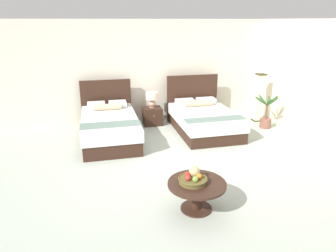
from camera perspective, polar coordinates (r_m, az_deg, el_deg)
name	(u,v)px	position (r m, az deg, el deg)	size (l,w,h in m)	color
ground_plane	(175,162)	(6.00, 1.34, -6.71)	(10.26, 9.22, 0.02)	#B0B9AB
wall_back	(148,71)	(8.26, -3.79, 9.98)	(10.26, 0.12, 2.62)	silver
wall_side_right	(320,83)	(7.48, 26.19, 7.16)	(0.12, 4.82, 2.62)	#EBE2C6
bed_near_window	(110,126)	(7.14, -10.71, -0.01)	(1.25, 2.23, 1.18)	#352016
bed_near_corner	(203,119)	(7.59, 6.54, 1.26)	(1.38, 2.06, 1.22)	#352016
nightstand	(152,116)	(8.04, -2.89, 1.84)	(0.47, 0.44, 0.45)	#352016
table_lamp	(152,98)	(7.94, -2.98, 5.14)	(0.31, 0.31, 0.40)	tan
coffee_table	(197,190)	(4.48, 5.31, -11.65)	(0.83, 0.83, 0.43)	#352016
fruit_bowl	(193,178)	(4.41, 4.65, -9.51)	(0.41, 0.41, 0.21)	brown
floor_lamp_corner	(259,98)	(8.59, 16.39, 5.02)	(0.24, 0.24, 1.27)	#393316
potted_palm	(266,117)	(8.15, 17.59, 1.67)	(0.64, 0.61, 0.90)	brown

